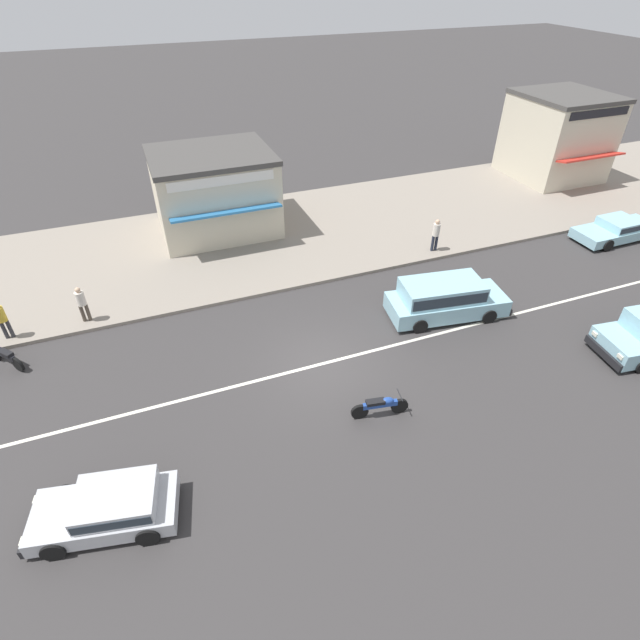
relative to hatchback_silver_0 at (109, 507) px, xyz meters
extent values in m
plane|color=#383535|center=(7.28, 3.75, -0.59)|extent=(160.00, 160.00, 0.00)
cube|color=silver|center=(7.28, 3.75, -0.59)|extent=(50.40, 0.14, 0.01)
cube|color=gray|center=(7.28, 13.73, -0.51)|extent=(68.00, 10.00, 0.15)
cube|color=#B7BABF|center=(-0.12, 0.02, -0.18)|extent=(3.83, 2.31, 0.48)
cube|color=#B7BABF|center=(0.23, -0.05, 0.29)|extent=(2.22, 1.84, 0.46)
cube|color=#28333D|center=(0.23, -0.05, 0.29)|extent=(2.15, 1.85, 0.29)
cube|color=black|center=(-1.93, 0.38, -0.28)|extent=(0.43, 1.60, 0.28)
cube|color=white|center=(-2.01, -0.19, -0.08)|extent=(0.13, 0.25, 0.14)
cube|color=white|center=(-1.78, 0.94, -0.08)|extent=(0.13, 0.25, 0.14)
cylinder|color=black|center=(-1.36, -0.52, -0.29)|extent=(0.63, 0.33, 0.60)
cylinder|color=black|center=(-1.06, 1.01, -0.29)|extent=(0.63, 0.33, 0.60)
cylinder|color=black|center=(0.81, -0.96, -0.29)|extent=(0.63, 0.33, 0.60)
cylinder|color=black|center=(1.12, 0.57, -0.29)|extent=(0.63, 0.33, 0.60)
cube|color=#93C6D6|center=(24.86, 7.37, -0.18)|extent=(4.52, 1.79, 0.48)
cube|color=#93C6D6|center=(24.92, 7.37, 0.27)|extent=(1.70, 1.60, 0.42)
cube|color=#28333D|center=(24.92, 7.37, 0.27)|extent=(1.63, 1.63, 0.27)
cube|color=white|center=(27.14, 8.00, -0.08)|extent=(0.08, 0.24, 0.14)
cylinder|color=black|center=(26.26, 8.22, -0.29)|extent=(0.60, 0.22, 0.60)
cylinder|color=black|center=(23.46, 8.20, -0.29)|extent=(0.60, 0.22, 0.60)
cylinder|color=black|center=(23.47, 6.53, -0.29)|extent=(0.60, 0.22, 0.60)
cube|color=#93C6D6|center=(13.07, 4.78, -0.07)|extent=(4.92, 2.50, 0.70)
cube|color=#93C6D6|center=(12.78, 4.82, 0.63)|extent=(3.38, 2.10, 0.70)
cube|color=#28333D|center=(12.78, 4.82, 0.63)|extent=(3.26, 2.11, 0.45)
cube|color=black|center=(15.45, 4.43, -0.28)|extent=(0.38, 1.79, 0.28)
cube|color=white|center=(15.51, 5.06, 0.08)|extent=(0.11, 0.25, 0.14)
cube|color=white|center=(15.32, 3.80, 0.08)|extent=(0.11, 0.25, 0.14)
cylinder|color=black|center=(14.64, 5.42, -0.29)|extent=(0.63, 0.31, 0.60)
cylinder|color=black|center=(14.39, 3.70, -0.29)|extent=(0.63, 0.31, 0.60)
cylinder|color=black|center=(11.76, 5.85, -0.29)|extent=(0.63, 0.31, 0.60)
cylinder|color=black|center=(11.50, 4.13, -0.29)|extent=(0.63, 0.31, 0.60)
cube|color=black|center=(16.84, 0.33, -0.28)|extent=(0.35, 1.84, 0.28)
cube|color=white|center=(16.79, -0.33, 0.08)|extent=(0.11, 0.25, 0.14)
cube|color=white|center=(16.96, 0.97, 0.08)|extent=(0.11, 0.25, 0.14)
cylinder|color=black|center=(17.84, 1.10, -0.29)|extent=(0.62, 0.29, 0.60)
cylinder|color=black|center=(-2.81, 7.28, -0.31)|extent=(0.44, 0.49, 0.56)
cube|color=black|center=(-3.22, 7.76, -0.11)|extent=(0.80, 0.90, 0.18)
cube|color=black|center=(-3.12, 7.64, 0.03)|extent=(0.55, 0.59, 0.12)
cylinder|color=black|center=(8.75, 0.69, -0.31)|extent=(0.57, 0.20, 0.56)
cylinder|color=black|center=(7.46, 0.92, -0.31)|extent=(0.57, 0.20, 0.56)
cube|color=#23479E|center=(8.11, 0.81, -0.11)|extent=(1.12, 0.33, 0.18)
cube|color=black|center=(7.95, 0.83, 0.03)|extent=(0.62, 0.34, 0.12)
ellipsoid|color=#23479E|center=(8.33, 0.77, 0.01)|extent=(0.44, 0.31, 0.22)
cylinder|color=#232326|center=(8.72, 0.70, 0.19)|extent=(0.13, 0.56, 0.03)
cylinder|color=#232838|center=(15.26, 9.41, -0.04)|extent=(0.14, 0.14, 0.80)
cylinder|color=#232838|center=(15.46, 9.41, -0.04)|extent=(0.14, 0.14, 0.80)
cylinder|color=silver|center=(15.36, 9.41, 0.67)|extent=(0.34, 0.34, 0.60)
sphere|color=#D6AD89|center=(15.36, 9.41, 1.08)|extent=(0.22, 0.22, 0.22)
cylinder|color=#4C4238|center=(-0.62, 9.37, -0.06)|extent=(0.14, 0.14, 0.76)
cylinder|color=#4C4238|center=(-0.42, 9.37, -0.06)|extent=(0.14, 0.14, 0.76)
cylinder|color=silver|center=(-0.52, 9.37, 0.61)|extent=(0.34, 0.34, 0.57)
sphere|color=#D6AD89|center=(-0.52, 9.37, 1.00)|extent=(0.21, 0.21, 0.21)
cylinder|color=#333338|center=(-3.37, 9.28, -0.05)|extent=(0.14, 0.14, 0.78)
cylinder|color=#333338|center=(-3.17, 9.28, -0.05)|extent=(0.14, 0.14, 0.78)
cylinder|color=gold|center=(-3.27, 9.28, 0.63)|extent=(0.34, 0.34, 0.58)
cube|color=beige|center=(6.08, 15.66, 1.43)|extent=(5.75, 4.91, 3.74)
cube|color=#474442|center=(6.08, 15.66, 3.42)|extent=(5.86, 5.01, 0.24)
cube|color=#286BA3|center=(6.08, 12.86, 1.61)|extent=(5.17, 0.90, 0.28)
cube|color=white|center=(6.08, 13.19, 3.00)|extent=(4.88, 0.08, 0.44)
cube|color=beige|center=(27.68, 15.58, 1.92)|extent=(4.95, 5.09, 4.72)
cube|color=#474442|center=(27.68, 15.58, 4.41)|extent=(5.05, 5.19, 0.24)
cube|color=red|center=(27.68, 12.69, 1.61)|extent=(4.46, 0.90, 0.28)
cube|color=black|center=(27.68, 13.02, 3.99)|extent=(4.21, 0.08, 0.44)
camera|label=1|loc=(2.38, -8.77, 11.40)|focal=28.00mm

